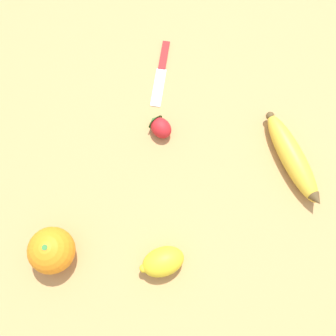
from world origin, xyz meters
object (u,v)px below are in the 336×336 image
at_px(strawberry, 160,127).
at_px(lemon, 163,262).
at_px(banana, 293,158).
at_px(paring_knife, 161,70).
at_px(orange, 52,250).

distance_m(strawberry, lemon, 0.27).
bearing_deg(strawberry, banana, -144.97).
distance_m(lemon, paring_knife, 0.42).
xyz_separation_m(banana, strawberry, (-0.27, -0.06, -0.00)).
bearing_deg(banana, paring_knife, -150.86).
xyz_separation_m(strawberry, paring_knife, (-0.06, 0.13, -0.02)).
xyz_separation_m(lemon, paring_knife, (-0.19, 0.37, -0.02)).
xyz_separation_m(banana, lemon, (-0.14, -0.30, 0.00)).
bearing_deg(banana, orange, -89.96).
bearing_deg(orange, lemon, 21.69).
xyz_separation_m(orange, paring_knife, (-0.01, 0.44, -0.04)).
bearing_deg(paring_knife, banana, 149.37).
height_order(banana, orange, orange).
bearing_deg(orange, paring_knife, 90.90).
height_order(strawberry, lemon, lemon).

